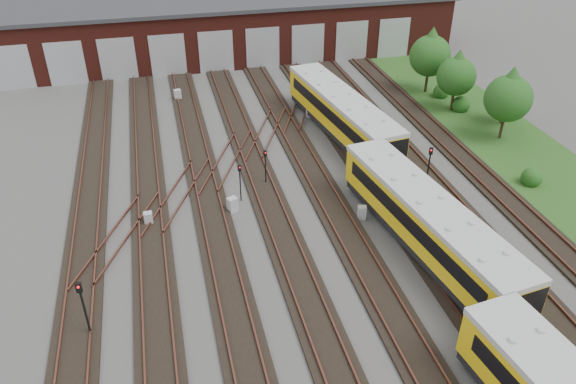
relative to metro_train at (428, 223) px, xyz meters
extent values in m
plane|color=#454340|center=(-6.00, -0.41, -2.01)|extent=(120.00, 120.00, 0.00)
cube|color=black|center=(-20.00, -0.41, -1.92)|extent=(2.40, 70.00, 0.18)
cube|color=brown|center=(-20.72, -0.41, -1.76)|extent=(0.10, 70.00, 0.15)
cube|color=brown|center=(-19.28, -0.41, -1.76)|extent=(0.10, 70.00, 0.15)
cube|color=black|center=(-16.00, -0.41, -1.92)|extent=(2.40, 70.00, 0.18)
cube|color=brown|center=(-16.72, -0.41, -1.76)|extent=(0.10, 70.00, 0.15)
cube|color=brown|center=(-15.28, -0.41, -1.76)|extent=(0.10, 70.00, 0.15)
cube|color=black|center=(-12.00, -0.41, -1.92)|extent=(2.40, 70.00, 0.18)
cube|color=brown|center=(-12.72, -0.41, -1.76)|extent=(0.10, 70.00, 0.15)
cube|color=brown|center=(-11.28, -0.41, -1.76)|extent=(0.10, 70.00, 0.15)
cube|color=black|center=(-8.00, -0.41, -1.92)|extent=(2.40, 70.00, 0.18)
cube|color=brown|center=(-8.72, -0.41, -1.76)|extent=(0.10, 70.00, 0.15)
cube|color=brown|center=(-7.28, -0.41, -1.76)|extent=(0.10, 70.00, 0.15)
cube|color=black|center=(-4.00, -0.41, -1.92)|extent=(2.40, 70.00, 0.18)
cube|color=brown|center=(-4.72, -0.41, -1.76)|extent=(0.10, 70.00, 0.15)
cube|color=brown|center=(-3.28, -0.41, -1.76)|extent=(0.10, 70.00, 0.15)
cube|color=black|center=(0.00, -0.41, -1.92)|extent=(2.40, 70.00, 0.18)
cube|color=brown|center=(-0.72, -0.41, -1.76)|extent=(0.10, 70.00, 0.15)
cube|color=brown|center=(0.72, -0.41, -1.76)|extent=(0.10, 70.00, 0.15)
cube|color=black|center=(4.00, -0.41, -1.92)|extent=(2.40, 70.00, 0.18)
cube|color=brown|center=(3.28, -0.41, -1.76)|extent=(0.10, 70.00, 0.15)
cube|color=brown|center=(4.72, -0.41, -1.76)|extent=(0.10, 70.00, 0.15)
cube|color=black|center=(8.00, -0.41, -1.92)|extent=(2.40, 70.00, 0.18)
cube|color=brown|center=(7.28, -0.41, -1.76)|extent=(0.10, 70.00, 0.15)
cube|color=brown|center=(8.72, -0.41, -1.76)|extent=(0.10, 70.00, 0.15)
cube|color=brown|center=(-14.00, 9.59, -1.76)|extent=(5.40, 9.62, 0.15)
cube|color=brown|center=(-10.00, 13.59, -1.76)|extent=(5.40, 9.62, 0.15)
cube|color=brown|center=(-6.00, 17.59, -1.76)|extent=(5.40, 9.62, 0.15)
cube|color=brown|center=(-18.00, 5.59, -1.76)|extent=(5.40, 9.62, 0.15)
cube|color=brown|center=(-2.00, 21.59, -1.76)|extent=(5.40, 9.62, 0.15)
cube|color=#531C14|center=(-6.00, 39.59, 0.99)|extent=(50.00, 12.00, 6.00)
cube|color=#ADB0B3|center=(-28.00, 33.57, 0.19)|extent=(3.60, 0.12, 4.40)
cube|color=#ADB0B3|center=(-23.00, 33.57, 0.19)|extent=(3.60, 0.12, 4.40)
cube|color=#ADB0B3|center=(-18.00, 33.57, 0.19)|extent=(3.60, 0.12, 4.40)
cube|color=#ADB0B3|center=(-13.00, 33.57, 0.19)|extent=(3.60, 0.12, 4.40)
cube|color=#ADB0B3|center=(-8.00, 33.57, 0.19)|extent=(3.60, 0.12, 4.40)
cube|color=#ADB0B3|center=(-3.00, 33.57, 0.19)|extent=(3.60, 0.12, 4.40)
cube|color=#ADB0B3|center=(2.00, 33.57, 0.19)|extent=(3.60, 0.12, 4.40)
cube|color=#ADB0B3|center=(7.00, 33.57, 0.19)|extent=(3.60, 0.12, 4.40)
cube|color=#ADB0B3|center=(12.00, 33.57, 0.19)|extent=(3.60, 0.12, 4.40)
cube|color=#1F511B|center=(13.00, 9.59, -1.99)|extent=(8.00, 55.00, 0.05)
cube|color=black|center=(0.00, 0.00, -1.36)|extent=(4.57, 16.06, 0.63)
cube|color=yellow|center=(0.00, 0.00, 0.12)|extent=(4.88, 16.10, 2.33)
cube|color=silver|center=(0.00, 0.00, 1.44)|extent=(4.99, 16.12, 0.32)
cube|color=black|center=(-1.38, -0.19, 0.38)|extent=(1.96, 13.85, 0.90)
cube|color=black|center=(1.38, 0.19, 0.38)|extent=(1.96, 13.85, 0.90)
cube|color=black|center=(0.00, 16.00, -1.36)|extent=(4.57, 16.06, 0.63)
cube|color=yellow|center=(0.00, 16.00, 0.12)|extent=(4.88, 16.10, 2.33)
cube|color=silver|center=(0.00, 16.00, 1.44)|extent=(4.99, 16.12, 0.32)
cube|color=black|center=(-1.38, 15.81, 0.38)|extent=(1.96, 13.85, 0.90)
cube|color=black|center=(1.38, 16.19, 0.38)|extent=(1.96, 13.85, 0.90)
cylinder|color=black|center=(-19.30, -2.32, -0.57)|extent=(0.11, 0.11, 2.89)
cube|color=black|center=(-19.30, -2.32, 1.16)|extent=(0.28, 0.17, 0.56)
sphere|color=#FE0E13|center=(-19.30, -2.43, 1.27)|extent=(0.13, 0.13, 0.13)
cylinder|color=black|center=(-7.71, 9.85, -0.87)|extent=(0.09, 0.09, 2.28)
cube|color=black|center=(-7.71, 9.85, 0.49)|extent=(0.24, 0.17, 0.45)
sphere|color=#FE0E13|center=(-7.71, 9.76, 0.58)|extent=(0.11, 0.11, 0.11)
cylinder|color=black|center=(-9.83, 8.12, -0.83)|extent=(0.09, 0.09, 2.36)
cube|color=black|center=(-9.83, 8.12, 0.57)|extent=(0.24, 0.18, 0.43)
sphere|color=#FE0E13|center=(-9.83, 8.03, 0.65)|extent=(0.10, 0.10, 0.10)
cylinder|color=black|center=(3.12, 6.32, -0.56)|extent=(0.10, 0.10, 2.89)
cube|color=black|center=(3.12, 6.32, 1.14)|extent=(0.30, 0.25, 0.52)
sphere|color=#FE0E13|center=(3.12, 6.21, 1.25)|extent=(0.12, 0.12, 0.12)
cube|color=#B8BCBE|center=(-16.11, 6.75, -1.56)|extent=(0.56, 0.47, 0.91)
cube|color=#B8BCBE|center=(-12.68, 26.96, -1.49)|extent=(0.72, 0.64, 1.03)
cube|color=#B8BCBE|center=(-10.59, 6.95, -1.49)|extent=(0.78, 0.73, 1.05)
cube|color=#B8BCBE|center=(-1.58, 20.19, -1.58)|extent=(0.63, 0.59, 0.86)
cube|color=#B8BCBE|center=(-2.50, 4.09, -1.55)|extent=(0.67, 0.60, 0.93)
cylinder|color=#312316|center=(11.13, 23.07, -1.01)|extent=(0.26, 0.26, 2.00)
sphere|color=#154B16|center=(11.13, 23.07, 1.66)|extent=(3.90, 3.90, 3.90)
cone|color=#154B16|center=(11.13, 23.07, 3.06)|extent=(3.34, 3.34, 2.78)
cylinder|color=#312316|center=(11.51, 18.52, -1.12)|extent=(0.24, 0.24, 1.79)
sphere|color=#154B16|center=(11.51, 18.52, 1.26)|extent=(3.47, 3.47, 3.47)
cone|color=#154B16|center=(11.51, 18.52, 2.50)|extent=(2.98, 2.98, 2.48)
cylinder|color=#312316|center=(12.71, 12.31, -1.04)|extent=(0.23, 0.23, 1.95)
sphere|color=#154B16|center=(12.71, 12.31, 1.56)|extent=(3.79, 3.79, 3.79)
cone|color=#154B16|center=(12.71, 12.31, 2.92)|extent=(3.25, 3.25, 2.71)
cylinder|color=#312316|center=(14.44, 14.93, -1.34)|extent=(0.21, 0.21, 1.33)
sphere|color=#154B16|center=(14.44, 14.93, 0.43)|extent=(2.59, 2.59, 2.59)
cone|color=#154B16|center=(14.44, 14.93, 1.35)|extent=(2.22, 2.22, 1.85)
sphere|color=#154B16|center=(10.89, 5.28, -1.27)|extent=(1.49, 1.49, 1.49)
sphere|color=#154B16|center=(12.30, 18.25, -1.20)|extent=(1.62, 1.62, 1.62)
sphere|color=#154B16|center=(12.02, 21.59, -1.27)|extent=(1.48, 1.48, 1.48)
camera|label=1|loc=(-14.45, -24.18, 19.22)|focal=35.00mm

